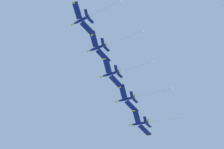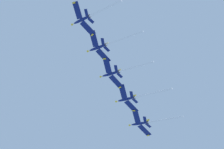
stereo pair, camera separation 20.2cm
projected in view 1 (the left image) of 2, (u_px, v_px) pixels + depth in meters
jet_far_left at (89, 16)px, 149.07m from camera, size 24.61×22.90×17.71m
jet_inner_left at (104, 45)px, 155.01m from camera, size 26.62×24.06×18.66m
jet_centre at (117, 72)px, 160.06m from camera, size 25.62×23.18×17.28m
jet_inner_right at (135, 97)px, 164.62m from camera, size 26.96×24.64×18.27m
jet_far_right at (145, 123)px, 170.69m from camera, size 25.78×23.83×18.12m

